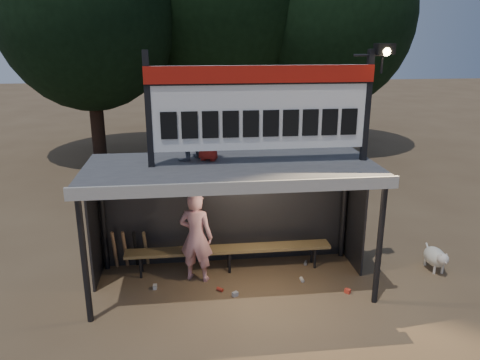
# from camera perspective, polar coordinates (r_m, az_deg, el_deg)

# --- Properties ---
(ground) EXTENTS (80.00, 80.00, 0.00)m
(ground) POSITION_cam_1_polar(r_m,az_deg,el_deg) (8.94, -0.99, -12.53)
(ground) COLOR brown
(ground) RESTS_ON ground
(player) EXTENTS (0.74, 0.61, 1.74)m
(player) POSITION_cam_1_polar(r_m,az_deg,el_deg) (8.75, -5.37, -6.91)
(player) COLOR white
(player) RESTS_ON ground
(child_a) EXTENTS (0.72, 0.71, 1.17)m
(child_a) POSITION_cam_1_polar(r_m,az_deg,el_deg) (8.26, -6.74, 6.41)
(child_a) COLOR slate
(child_a) RESTS_ON dugout_shelter
(child_b) EXTENTS (0.55, 0.46, 0.96)m
(child_b) POSITION_cam_1_polar(r_m,az_deg,el_deg) (8.20, -3.92, 5.66)
(child_b) COLOR #AF231A
(child_b) RESTS_ON dugout_shelter
(dugout_shelter) EXTENTS (5.10, 2.08, 2.32)m
(dugout_shelter) POSITION_cam_1_polar(r_m,az_deg,el_deg) (8.41, -1.23, -0.71)
(dugout_shelter) COLOR #414143
(dugout_shelter) RESTS_ON ground
(scoreboard_assembly) EXTENTS (4.10, 0.27, 1.99)m
(scoreboard_assembly) POSITION_cam_1_polar(r_m,az_deg,el_deg) (7.90, 2.97, 9.12)
(scoreboard_assembly) COLOR black
(scoreboard_assembly) RESTS_ON dugout_shelter
(bench) EXTENTS (4.00, 0.35, 0.48)m
(bench) POSITION_cam_1_polar(r_m,az_deg,el_deg) (9.22, -1.36, -8.50)
(bench) COLOR olive
(bench) RESTS_ON ground
(tree_left) EXTENTS (6.46, 6.46, 9.27)m
(tree_left) POSITION_cam_1_polar(r_m,az_deg,el_deg) (18.04, -18.21, 19.87)
(tree_left) COLOR black
(tree_left) RESTS_ON ground
(tree_right) EXTENTS (6.08, 6.08, 8.72)m
(tree_right) POSITION_cam_1_polar(r_m,az_deg,el_deg) (19.12, 11.42, 19.19)
(tree_right) COLOR black
(tree_right) RESTS_ON ground
(dog) EXTENTS (0.36, 0.81, 0.49)m
(dog) POSITION_cam_1_polar(r_m,az_deg,el_deg) (10.04, 22.76, -8.67)
(dog) COLOR beige
(dog) RESTS_ON ground
(bats) EXTENTS (0.69, 0.35, 0.84)m
(bats) POSITION_cam_1_polar(r_m,az_deg,el_deg) (9.50, -13.22, -8.19)
(bats) COLOR #8A6240
(bats) RESTS_ON ground
(litter) EXTENTS (3.55, 1.29, 0.08)m
(litter) POSITION_cam_1_polar(r_m,az_deg,el_deg) (8.87, 2.61, -12.52)
(litter) COLOR red
(litter) RESTS_ON ground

